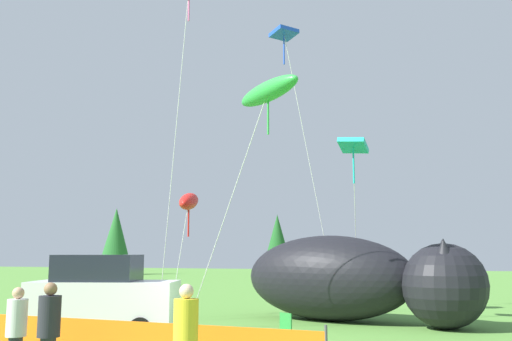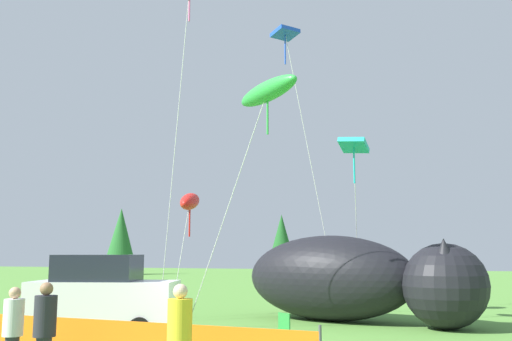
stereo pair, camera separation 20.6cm
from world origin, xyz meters
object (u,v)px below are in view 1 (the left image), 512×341
object	(u,v)px
spectator_in_yellow_shirt	(186,337)
kite_green_fish	(268,92)
spectator_in_green_shirt	(49,330)
parked_car	(103,296)
inflatable_cat	(352,282)
spectator_in_white_shirt	(16,330)
kite_red_lizard	(189,202)
folding_chair	(282,327)
kite_blue_box	(285,40)
kite_teal_diamond	(353,149)

from	to	relation	value
spectator_in_yellow_shirt	kite_green_fish	bearing A→B (deg)	94.79
spectator_in_green_shirt	kite_green_fish	size ratio (longest dim) A/B	0.24
parked_car	inflatable_cat	distance (m)	8.11
inflatable_cat	spectator_in_white_shirt	distance (m)	11.56
parked_car	spectator_in_white_shirt	xyz separation A→B (m)	(1.67, -5.66, -0.16)
spectator_in_yellow_shirt	kite_green_fish	xyz separation A→B (m)	(-0.61, 7.23, 6.03)
inflatable_cat	spectator_in_green_shirt	world-z (taller)	inflatable_cat
inflatable_cat	kite_red_lizard	world-z (taller)	kite_red_lizard
parked_car	spectator_in_yellow_shirt	bearing A→B (deg)	-62.89
folding_chair	kite_blue_box	size ratio (longest dim) A/B	0.07
spectator_in_green_shirt	kite_blue_box	bearing A→B (deg)	84.10
spectator_in_green_shirt	kite_blue_box	xyz separation A→B (m)	(1.30, 12.59, 9.81)
spectator_in_white_shirt	kite_teal_diamond	distance (m)	12.32
spectator_in_yellow_shirt	kite_green_fish	distance (m)	9.44
inflatable_cat	kite_green_fish	world-z (taller)	kite_green_fish
parked_car	kite_green_fish	distance (m)	7.61
parked_car	folding_chair	world-z (taller)	parked_car
spectator_in_green_shirt	kite_blue_box	distance (m)	16.01
spectator_in_yellow_shirt	kite_teal_diamond	bearing A→B (deg)	82.02
parked_car	spectator_in_white_shirt	distance (m)	5.91
parked_car	folding_chair	xyz separation A→B (m)	(5.43, -0.65, -0.60)
folding_chair	spectator_in_green_shirt	size ratio (longest dim) A/B	0.46
inflatable_cat	spectator_in_yellow_shirt	xyz separation A→B (m)	(-1.31, -10.91, -0.33)
spectator_in_yellow_shirt	spectator_in_white_shirt	distance (m)	3.57
parked_car	inflatable_cat	world-z (taller)	inflatable_cat
parked_car	spectator_in_green_shirt	size ratio (longest dim) A/B	2.45
parked_car	kite_teal_diamond	xyz separation A→B (m)	(6.69, 4.48, 4.71)
spectator_in_yellow_shirt	kite_green_fish	size ratio (longest dim) A/B	0.25
spectator_in_yellow_shirt	kite_teal_diamond	size ratio (longest dim) A/B	0.30
kite_red_lizard	parked_car	bearing A→B (deg)	-97.01
kite_red_lizard	kite_teal_diamond	bearing A→B (deg)	-2.40
folding_chair	kite_teal_diamond	size ratio (longest dim) A/B	0.13
kite_teal_diamond	spectator_in_white_shirt	bearing A→B (deg)	-116.34
spectator_in_green_shirt	kite_green_fish	world-z (taller)	kite_green_fish
spectator_in_white_shirt	kite_blue_box	distance (m)	15.98
parked_car	kite_red_lizard	bearing A→B (deg)	69.55
spectator_in_green_shirt	kite_red_lizard	distance (m)	11.23
kite_blue_box	kite_teal_diamond	bearing A→B (deg)	-37.96
folding_chair	inflatable_cat	bearing A→B (deg)	-154.70
folding_chair	kite_green_fish	world-z (taller)	kite_green_fish
folding_chair	kite_teal_diamond	xyz separation A→B (m)	(1.26, 5.13, 5.32)
inflatable_cat	spectator_in_yellow_shirt	distance (m)	10.99
inflatable_cat	spectator_in_green_shirt	xyz separation A→B (m)	(-4.01, -10.68, -0.35)
kite_red_lizard	kite_green_fish	bearing A→B (deg)	-41.76
spectator_in_green_shirt	kite_red_lizard	size ratio (longest dim) A/B	0.39
inflatable_cat	kite_red_lizard	size ratio (longest dim) A/B	1.81
folding_chair	spectator_in_green_shirt	world-z (taller)	spectator_in_green_shirt
spectator_in_green_shirt	kite_teal_diamond	bearing A→B (deg)	67.97
spectator_in_white_shirt	kite_blue_box	size ratio (longest dim) A/B	0.15
inflatable_cat	kite_blue_box	bearing A→B (deg)	161.99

